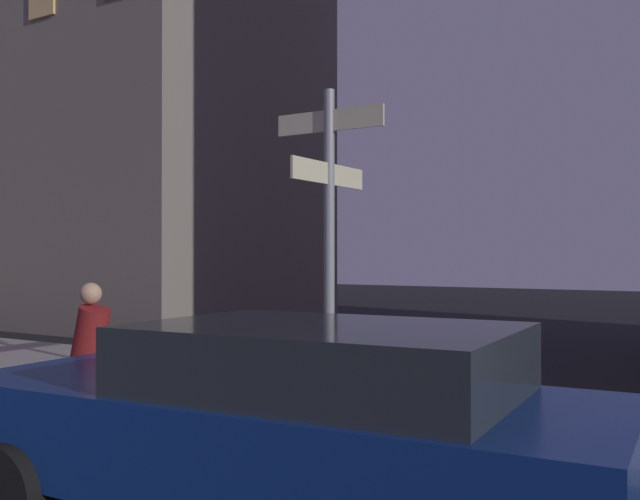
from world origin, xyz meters
TOP-DOWN VIEW (x-y plane):
  - sidewalk_kerb at (0.00, 7.35)m, footprint 40.00×3.02m
  - signpost at (0.59, 6.38)m, footprint 1.36×1.53m
  - car_far_trailing at (1.98, 3.45)m, footprint 4.73×2.19m
  - cyclist at (-1.02, 4.45)m, footprint 1.82×0.33m
  - building_left_block at (-11.04, 14.17)m, footprint 10.26×7.42m

SIDE VIEW (x-z plane):
  - sidewalk_kerb at x=0.00m, z-range 0.00..0.14m
  - cyclist at x=-1.02m, z-range -0.06..1.55m
  - car_far_trailing at x=1.98m, z-range 0.07..1.50m
  - signpost at x=0.59m, z-range 0.47..4.08m
  - building_left_block at x=-11.04m, z-range 0.00..12.23m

